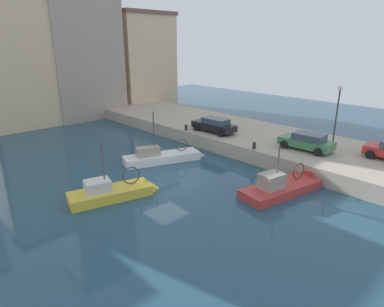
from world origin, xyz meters
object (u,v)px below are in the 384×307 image
object	(u,v)px
fishing_boat_white	(166,160)
parked_car_black	(214,125)
parked_car_green	(307,141)
mooring_bollard_south	(254,146)
mooring_bollard_mid	(186,128)
quay_streetlamp	(338,105)
fishing_boat_yellow	(116,195)
fishing_boat_red	(285,190)

from	to	relation	value
fishing_boat_white	parked_car_black	bearing A→B (deg)	4.63
parked_car_green	mooring_bollard_south	size ratio (longest dim) A/B	7.51
parked_car_green	mooring_bollard_south	bearing A→B (deg)	133.97
mooring_bollard_mid	quay_streetlamp	xyz separation A→B (m)	(5.65, -11.73, 2.98)
fishing_boat_yellow	mooring_bollard_mid	bearing A→B (deg)	27.58
mooring_bollard_mid	fishing_boat_white	bearing A→B (deg)	-149.81
fishing_boat_yellow	mooring_bollard_south	bearing A→B (deg)	-10.80
parked_car_green	quay_streetlamp	bearing A→B (deg)	-16.00
fishing_boat_white	fishing_boat_red	bearing A→B (deg)	-78.53
mooring_bollard_mid	mooring_bollard_south	bearing A→B (deg)	-90.00
fishing_boat_white	mooring_bollard_south	world-z (taller)	fishing_boat_white
fishing_boat_white	parked_car_green	xyz separation A→B (m)	(7.58, -8.14, 1.79)
parked_car_green	mooring_bollard_south	distance (m)	4.07
parked_car_black	mooring_bollard_mid	distance (m)	2.75
mooring_bollard_mid	quay_streetlamp	world-z (taller)	quay_streetlamp
parked_car_black	fishing_boat_yellow	bearing A→B (deg)	-164.22
parked_car_black	mooring_bollard_south	distance (m)	5.95
fishing_boat_red	parked_car_green	distance (m)	6.10
mooring_bollard_south	mooring_bollard_mid	world-z (taller)	same
fishing_boat_yellow	fishing_boat_red	size ratio (longest dim) A/B	0.89
fishing_boat_yellow	fishing_boat_red	world-z (taller)	fishing_boat_yellow
parked_car_green	mooring_bollard_south	xyz separation A→B (m)	(-2.81, 2.91, -0.42)
mooring_bollard_mid	quay_streetlamp	bearing A→B (deg)	-64.28
parked_car_green	mooring_bollard_south	world-z (taller)	parked_car_green
quay_streetlamp	parked_car_green	bearing A→B (deg)	164.00
mooring_bollard_mid	fishing_boat_red	bearing A→B (deg)	-102.39
quay_streetlamp	mooring_bollard_mid	bearing A→B (deg)	115.72
fishing_boat_white	mooring_bollard_mid	xyz separation A→B (m)	(4.77, 2.77, 1.37)
fishing_boat_white	mooring_bollard_mid	world-z (taller)	fishing_boat_white
parked_car_green	quay_streetlamp	world-z (taller)	quay_streetlamp
fishing_boat_white	quay_streetlamp	xyz separation A→B (m)	(10.42, -8.96, 4.35)
quay_streetlamp	fishing_boat_yellow	bearing A→B (deg)	160.82
parked_car_black	parked_car_green	bearing A→B (deg)	-81.43
mooring_bollard_mid	parked_car_green	bearing A→B (deg)	-75.56
fishing_boat_red	fishing_boat_white	world-z (taller)	fishing_boat_white
mooring_bollard_south	quay_streetlamp	world-z (taller)	quay_streetlamp
fishing_boat_white	fishing_boat_yellow	bearing A→B (deg)	-154.43
fishing_boat_white	parked_car_green	world-z (taller)	fishing_boat_white
mooring_bollard_mid	quay_streetlamp	distance (m)	13.35
mooring_bollard_mid	fishing_boat_yellow	bearing A→B (deg)	-152.42
fishing_boat_red	parked_car_green	size ratio (longest dim) A/B	1.62
fishing_boat_red	mooring_bollard_south	world-z (taller)	fishing_boat_red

